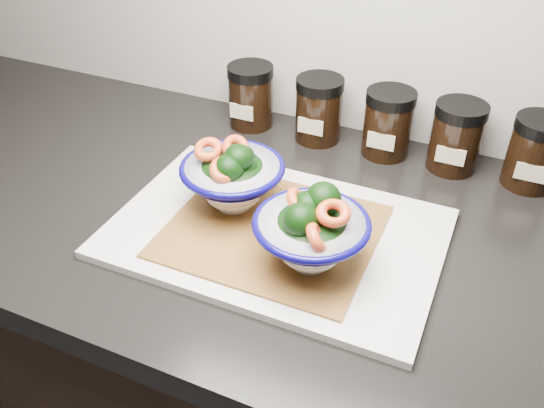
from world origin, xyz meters
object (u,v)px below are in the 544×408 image
at_px(cutting_board, 276,233).
at_px(spice_jar_c, 388,123).
at_px(spice_jar_d, 456,137).
at_px(spice_jar_a, 251,96).
at_px(spice_jar_e, 535,152).
at_px(spice_jar_b, 319,109).
at_px(bowl_right, 311,233).
at_px(bowl_left, 233,177).

bearing_deg(cutting_board, spice_jar_c, 74.22).
bearing_deg(spice_jar_d, spice_jar_a, 180.00).
bearing_deg(spice_jar_e, spice_jar_b, 180.00).
bearing_deg(bowl_right, spice_jar_c, 87.87).
bearing_deg(spice_jar_b, cutting_board, -81.44).
relative_size(cutting_board, spice_jar_d, 3.98).
xyz_separation_m(cutting_board, spice_jar_e, (0.31, 0.28, 0.05)).
distance_m(cutting_board, spice_jar_a, 0.33).
bearing_deg(spice_jar_c, cutting_board, -105.78).
height_order(spice_jar_a, spice_jar_d, same).
distance_m(spice_jar_b, spice_jar_d, 0.23).
bearing_deg(cutting_board, spice_jar_a, 121.50).
xyz_separation_m(spice_jar_c, spice_jar_e, (0.23, 0.00, 0.00)).
xyz_separation_m(bowl_left, spice_jar_a, (-0.10, 0.26, -0.01)).
xyz_separation_m(cutting_board, spice_jar_b, (-0.04, 0.28, 0.05)).
bearing_deg(spice_jar_d, spice_jar_b, 180.00).
height_order(bowl_right, spice_jar_a, bowl_right).
xyz_separation_m(spice_jar_b, spice_jar_d, (0.23, 0.00, 0.00)).
relative_size(bowl_left, spice_jar_c, 1.32).
relative_size(cutting_board, bowl_right, 3.05).
height_order(cutting_board, spice_jar_e, spice_jar_e).
xyz_separation_m(spice_jar_c, spice_jar_d, (0.11, 0.00, 0.00)).
height_order(cutting_board, bowl_right, bowl_right).
relative_size(cutting_board, spice_jar_a, 3.98).
relative_size(spice_jar_b, spice_jar_c, 1.00).
relative_size(bowl_left, spice_jar_d, 1.32).
bearing_deg(spice_jar_c, spice_jar_a, 180.00).
distance_m(spice_jar_a, spice_jar_e, 0.48).
height_order(bowl_right, spice_jar_e, bowl_right).
xyz_separation_m(cutting_board, spice_jar_c, (0.08, 0.28, 0.05)).
distance_m(spice_jar_a, spice_jar_c, 0.25).
distance_m(bowl_left, spice_jar_a, 0.27).
xyz_separation_m(bowl_right, spice_jar_c, (0.01, 0.33, -0.01)).
height_order(spice_jar_a, spice_jar_e, same).
bearing_deg(spice_jar_c, spice_jar_b, 180.00).
bearing_deg(spice_jar_c, bowl_left, -121.43).
bearing_deg(spice_jar_d, spice_jar_e, 0.00).
xyz_separation_m(bowl_left, spice_jar_c, (0.16, 0.26, -0.01)).
height_order(bowl_left, spice_jar_d, bowl_left).
bearing_deg(spice_jar_d, cutting_board, -124.11).
bearing_deg(spice_jar_a, spice_jar_c, 0.00).
distance_m(spice_jar_a, spice_jar_d, 0.36).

